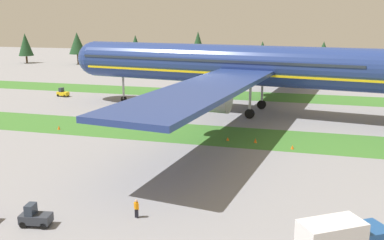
# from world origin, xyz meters

# --- Properties ---
(grass_strip_near) EXTENTS (320.00, 11.16, 0.01)m
(grass_strip_near) POSITION_xyz_m (0.00, 42.43, 0.00)
(grass_strip_near) COLOR #3D752D
(grass_strip_near) RESTS_ON ground
(grass_strip_far) EXTENTS (320.00, 11.16, 0.01)m
(grass_strip_far) POSITION_xyz_m (0.00, 76.76, 0.00)
(grass_strip_far) COLOR #3D752D
(grass_strip_far) RESTS_ON ground
(airliner) EXTENTS (72.00, 88.89, 24.67)m
(airliner) POSITION_xyz_m (4.28, 59.27, 8.84)
(airliner) COLOR navy
(airliner) RESTS_ON ground
(baggage_tug) EXTENTS (2.77, 1.67, 1.97)m
(baggage_tug) POSITION_xyz_m (-6.52, 10.37, 0.81)
(baggage_tug) COLOR #2D333D
(baggage_tug) RESTS_ON ground
(pushback_tractor) EXTENTS (2.76, 1.65, 1.97)m
(pushback_tractor) POSITION_xyz_m (-37.17, 65.09, 0.81)
(pushback_tractor) COLOR yellow
(pushback_tractor) RESTS_ON ground
(ground_crew_marshaller) EXTENTS (0.53, 0.36, 1.74)m
(ground_crew_marshaller) POSITION_xyz_m (1.27, 13.99, 0.95)
(ground_crew_marshaller) COLOR black
(ground_crew_marshaller) RESTS_ON ground
(taxiway_marker_0) EXTENTS (0.44, 0.44, 0.62)m
(taxiway_marker_0) POSITION_xyz_m (-22.24, 39.38, 0.31)
(taxiway_marker_0) COLOR orange
(taxiway_marker_0) RESTS_ON ground
(taxiway_marker_1) EXTENTS (0.44, 0.44, 0.46)m
(taxiway_marker_1) POSITION_xyz_m (4.76, 40.14, 0.23)
(taxiway_marker_1) COLOR orange
(taxiway_marker_1) RESTS_ON ground
(taxiway_marker_2) EXTENTS (0.44, 0.44, 0.68)m
(taxiway_marker_2) POSITION_xyz_m (8.74, 40.04, 0.34)
(taxiway_marker_2) COLOR orange
(taxiway_marker_2) RESTS_ON ground
(taxiway_marker_3) EXTENTS (0.44, 0.44, 0.57)m
(taxiway_marker_3) POSITION_xyz_m (13.94, 38.33, 0.28)
(taxiway_marker_3) COLOR orange
(taxiway_marker_3) RESTS_ON ground
(distant_tree_line) EXTENTS (181.88, 11.12, 12.54)m
(distant_tree_line) POSITION_xyz_m (-10.97, 124.42, 7.16)
(distant_tree_line) COLOR #4C3823
(distant_tree_line) RESTS_ON ground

